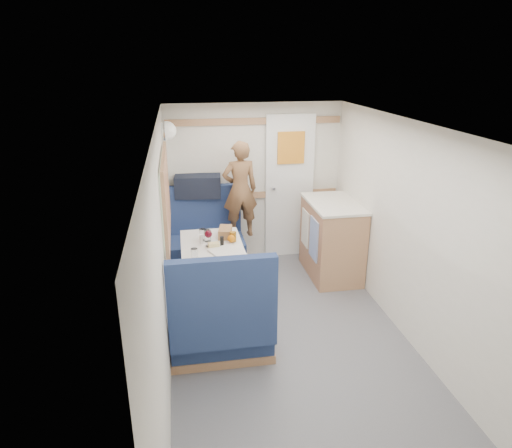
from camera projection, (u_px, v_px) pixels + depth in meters
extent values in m
plane|color=#515156|center=(297.00, 357.00, 4.05)|extent=(4.50, 4.50, 0.00)
plane|color=silver|center=(305.00, 131.00, 3.36)|extent=(4.50, 4.50, 0.00)
cube|color=silver|center=(254.00, 183.00, 5.79)|extent=(2.20, 0.02, 2.00)
cube|color=silver|center=(163.00, 264.00, 3.53)|extent=(0.02, 4.50, 2.00)
cube|color=silver|center=(426.00, 246.00, 3.88)|extent=(0.02, 4.50, 2.00)
cube|color=#976344|center=(255.00, 195.00, 5.82)|extent=(2.15, 0.02, 0.08)
cube|color=#976344|center=(255.00, 121.00, 5.50)|extent=(2.15, 0.02, 0.08)
cube|color=#9EAB91|center=(165.00, 197.00, 4.37)|extent=(0.04, 1.30, 0.72)
cube|color=white|center=(289.00, 188.00, 5.85)|extent=(0.62, 0.04, 1.86)
cube|color=orange|center=(291.00, 148.00, 5.65)|extent=(0.34, 0.03, 0.40)
cylinder|color=silver|center=(273.00, 188.00, 5.77)|extent=(0.04, 0.10, 0.04)
cube|color=white|center=(212.00, 246.00, 4.63)|extent=(0.62, 0.92, 0.04)
cylinder|color=silver|center=(213.00, 277.00, 4.75)|extent=(0.08, 0.08, 0.66)
cylinder|color=silver|center=(214.00, 305.00, 4.87)|extent=(0.36, 0.36, 0.03)
cube|color=#17284C|center=(208.00, 257.00, 5.53)|extent=(0.88, 0.50, 0.45)
cube|color=#17284C|center=(205.00, 217.00, 5.65)|extent=(0.88, 0.10, 0.80)
cube|color=#976344|center=(209.00, 271.00, 5.60)|extent=(0.90, 0.52, 0.08)
cube|color=#17284C|center=(221.00, 330.00, 4.05)|extent=(0.88, 0.50, 0.45)
cube|color=#17284C|center=(223.00, 304.00, 3.65)|extent=(0.88, 0.10, 0.80)
cube|color=#976344|center=(221.00, 348.00, 4.12)|extent=(0.90, 0.52, 0.08)
cube|color=#976344|center=(204.00, 198.00, 5.60)|extent=(0.90, 0.14, 0.04)
sphere|color=white|center=(167.00, 131.00, 4.99)|extent=(0.20, 0.20, 0.20)
cube|color=#976344|center=(332.00, 240.00, 5.46)|extent=(0.54, 0.90, 0.90)
cube|color=silver|center=(334.00, 204.00, 5.30)|extent=(0.56, 0.92, 0.03)
cube|color=#5972B2|center=(314.00, 239.00, 5.21)|extent=(0.01, 0.30, 0.48)
cube|color=silver|center=(305.00, 228.00, 5.55)|extent=(0.01, 0.28, 0.44)
imported|color=brown|center=(240.00, 190.00, 5.40)|extent=(0.45, 0.32, 1.16)
cube|color=black|center=(198.00, 186.00, 5.54)|extent=(0.57, 0.32, 0.26)
cube|color=silver|center=(228.00, 253.00, 4.40)|extent=(0.39, 0.44, 0.02)
sphere|color=#D54809|center=(231.00, 239.00, 4.63)|extent=(0.08, 0.08, 0.08)
cube|color=#E5D084|center=(214.00, 245.00, 4.53)|extent=(0.12, 0.08, 0.04)
cylinder|color=white|center=(209.00, 246.00, 4.58)|extent=(0.06, 0.06, 0.01)
cylinder|color=white|center=(209.00, 241.00, 4.57)|extent=(0.01, 0.01, 0.10)
sphere|color=#410712|center=(208.00, 234.00, 4.54)|extent=(0.08, 0.08, 0.08)
cylinder|color=white|center=(194.00, 254.00, 4.27)|extent=(0.07, 0.07, 0.11)
cylinder|color=white|center=(203.00, 234.00, 4.72)|extent=(0.07, 0.07, 0.12)
cylinder|color=white|center=(208.00, 236.00, 4.69)|extent=(0.07, 0.07, 0.12)
cylinder|color=#895813|center=(233.00, 237.00, 4.69)|extent=(0.07, 0.07, 0.10)
cylinder|color=black|center=(222.00, 241.00, 4.56)|extent=(0.04, 0.04, 0.10)
cylinder|color=silver|center=(201.00, 239.00, 4.63)|extent=(0.04, 0.04, 0.10)
cube|color=brown|center=(225.00, 232.00, 4.81)|extent=(0.17, 0.26, 0.10)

